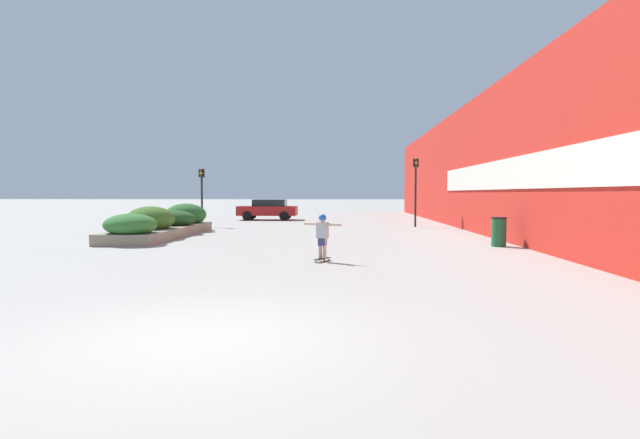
# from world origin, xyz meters

# --- Properties ---
(ground_plane) EXTENTS (300.00, 300.00, 0.00)m
(ground_plane) POSITION_xyz_m (0.00, 0.00, 0.00)
(ground_plane) COLOR #A3A099
(building_wall_right) EXTENTS (0.67, 48.57, 6.24)m
(building_wall_right) POSITION_xyz_m (8.17, 18.63, 3.11)
(building_wall_right) COLOR red
(building_wall_right) RESTS_ON ground_plane
(planter_box) EXTENTS (2.16, 8.34, 1.33)m
(planter_box) POSITION_xyz_m (-5.79, 14.62, 0.57)
(planter_box) COLOR gray
(planter_box) RESTS_ON ground_plane
(skateboard) EXTENTS (0.46, 0.68, 0.09)m
(skateboard) POSITION_xyz_m (1.24, 7.10, 0.07)
(skateboard) COLOR black
(skateboard) RESTS_ON ground_plane
(skateboarder) EXTENTS (1.02, 0.55, 1.18)m
(skateboarder) POSITION_xyz_m (1.24, 7.10, 0.80)
(skateboarder) COLOR tan
(skateboarder) RESTS_ON skateboard
(trash_bin) EXTENTS (0.51, 0.51, 1.01)m
(trash_bin) POSITION_xyz_m (7.13, 11.17, 0.51)
(trash_bin) COLOR #1E5B33
(trash_bin) RESTS_ON ground_plane
(car_leftmost) EXTENTS (4.77, 1.87, 1.58)m
(car_leftmost) POSITION_xyz_m (17.31, 24.34, 0.82)
(car_leftmost) COLOR #BCBCC1
(car_leftmost) RESTS_ON ground_plane
(car_center_left) EXTENTS (4.01, 2.01, 1.40)m
(car_center_left) POSITION_xyz_m (-3.30, 27.91, 0.75)
(car_center_left) COLOR maroon
(car_center_left) RESTS_ON ground_plane
(traffic_light_left) EXTENTS (0.28, 0.30, 3.16)m
(traffic_light_left) POSITION_xyz_m (-5.93, 20.98, 2.18)
(traffic_light_left) COLOR black
(traffic_light_left) RESTS_ON ground_plane
(traffic_light_right) EXTENTS (0.28, 0.30, 3.69)m
(traffic_light_right) POSITION_xyz_m (5.75, 21.14, 2.50)
(traffic_light_right) COLOR black
(traffic_light_right) RESTS_ON ground_plane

